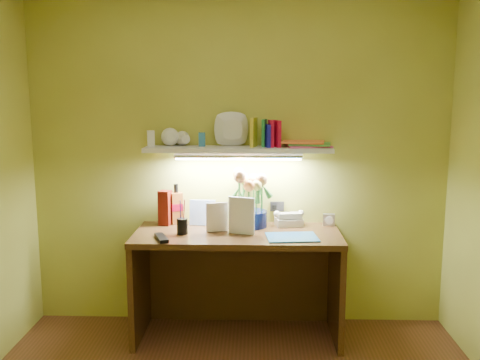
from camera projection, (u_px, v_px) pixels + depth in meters
The scene contains 13 objects.
desk at pixel (237, 285), 3.69m from camera, with size 1.40×0.60×0.75m, color #321B0D.
flower_bouquet at pixel (251, 199), 3.76m from camera, with size 0.25×0.25×0.40m, color #091039, non-canonical shape.
telephone at pixel (289, 218), 3.81m from camera, with size 0.18×0.14×0.11m, color beige, non-canonical shape.
desk_clock at pixel (329, 220), 3.81m from camera, with size 0.08×0.04×0.08m, color #A9AAAE.
whisky_bottle at pixel (176, 204), 3.85m from camera, with size 0.08×0.08×0.29m, color #A7581E, non-canonical shape.
whisky_box at pixel (165, 208), 3.82m from camera, with size 0.08×0.08×0.25m, color #5A1209.
pen_cup at pixel (182, 221), 3.58m from camera, with size 0.07×0.07×0.18m, color black.
art_card at pixel (202, 213), 3.82m from camera, with size 0.18×0.04×0.18m, color white, non-canonical shape.
tv_remote at pixel (161, 238), 3.45m from camera, with size 0.06×0.20×0.02m, color black.
blue_folder at pixel (292, 237), 3.49m from camera, with size 0.33×0.24×0.01m, color #2D76B5.
desk_book_a at pixel (206, 218), 3.62m from camera, with size 0.15×0.02×0.20m, color white.
desk_book_b at pixel (229, 214), 3.60m from camera, with size 0.19×0.02×0.25m, color white.
wall_shelf at pixel (239, 144), 3.71m from camera, with size 1.30×0.30×0.23m.
Camera 1 is at (0.12, -2.32, 1.70)m, focal length 40.00 mm.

